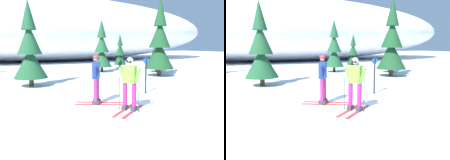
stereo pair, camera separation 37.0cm
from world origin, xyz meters
The scene contains 10 objects.
ground_plane centered at (0.00, 0.00, 0.00)m, with size 120.00×120.00×0.00m, color white.
skier_navy_jacket centered at (-0.50, 0.31, 0.94)m, with size 1.72×1.19×1.79m.
skier_lime_jacket centered at (0.15, -0.95, 0.91)m, with size 1.58×1.38×1.74m.
pine_tree_left centered at (-2.19, 5.12, 1.85)m, with size 1.71×1.71×4.43m.
pine_tree_center_left centered at (3.70, 9.49, 1.74)m, with size 1.60×1.60×4.15m.
pine_tree_center_right centered at (6.31, 5.54, 2.18)m, with size 2.02×2.02×5.22m.
pine_tree_right centered at (6.53, 11.74, 1.31)m, with size 1.21×1.21×3.14m.
pine_tree_far_right centered at (7.71, 7.65, 1.45)m, with size 1.33×1.33×3.46m.
snow_ridge_background centered at (3.68, 24.68, 4.21)m, with size 48.56×18.59×8.42m, color white.
trail_marker_post centered at (2.17, 1.08, 0.90)m, with size 0.28×0.07×1.59m.
Camera 2 is at (-3.23, -7.44, 2.14)m, focal length 36.70 mm.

